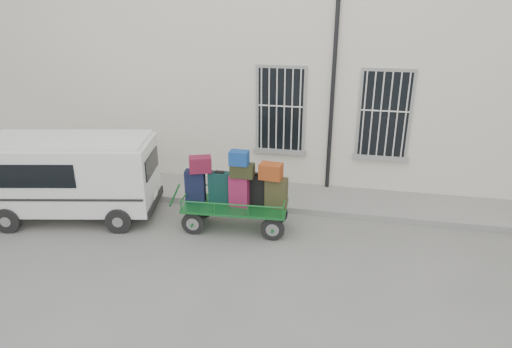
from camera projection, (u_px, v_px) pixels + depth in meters
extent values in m
plane|color=slate|center=(276.00, 239.00, 10.27)|extent=(80.00, 80.00, 0.00)
cube|color=beige|center=(306.00, 68.00, 14.17)|extent=(24.00, 5.00, 6.00)
cylinder|color=black|center=(333.00, 92.00, 11.72)|extent=(0.11, 0.11, 5.60)
cube|color=black|center=(281.00, 110.00, 12.23)|extent=(1.20, 0.08, 2.20)
cube|color=gray|center=(280.00, 151.00, 12.64)|extent=(1.45, 0.22, 0.12)
cube|color=black|center=(384.00, 115.00, 11.72)|extent=(1.20, 0.08, 2.20)
cube|color=gray|center=(380.00, 157.00, 12.13)|extent=(1.45, 0.22, 0.12)
cube|color=gray|center=(289.00, 197.00, 12.25)|extent=(24.00, 1.70, 0.15)
cylinder|color=black|center=(193.00, 224.00, 10.39)|extent=(0.54, 0.09, 0.54)
cylinder|color=gray|center=(193.00, 224.00, 10.39)|extent=(0.30, 0.11, 0.30)
cylinder|color=black|center=(202.00, 208.00, 11.14)|extent=(0.54, 0.09, 0.54)
cylinder|color=gray|center=(202.00, 208.00, 11.14)|extent=(0.30, 0.11, 0.30)
cylinder|color=black|center=(273.00, 229.00, 10.13)|extent=(0.54, 0.09, 0.54)
cylinder|color=gray|center=(273.00, 229.00, 10.13)|extent=(0.30, 0.11, 0.30)
cylinder|color=black|center=(277.00, 213.00, 10.88)|extent=(0.54, 0.09, 0.54)
cylinder|color=gray|center=(277.00, 213.00, 10.88)|extent=(0.30, 0.11, 0.30)
cube|color=#176427|center=(236.00, 206.00, 10.52)|extent=(2.42, 1.20, 0.05)
cylinder|color=#176427|center=(175.00, 196.00, 10.66)|extent=(0.31, 0.06, 0.60)
cube|color=black|center=(195.00, 186.00, 10.56)|extent=(0.48, 0.33, 0.77)
cube|color=black|center=(194.00, 170.00, 10.42)|extent=(0.19, 0.14, 0.03)
cube|color=#0C2B2C|center=(220.00, 187.00, 10.51)|extent=(0.52, 0.27, 0.74)
cube|color=black|center=(219.00, 172.00, 10.37)|extent=(0.21, 0.13, 0.03)
cube|color=maroon|center=(239.00, 191.00, 10.34)|extent=(0.46, 0.26, 0.74)
cube|color=black|center=(239.00, 175.00, 10.19)|extent=(0.18, 0.12, 0.03)
cube|color=black|center=(257.00, 189.00, 10.44)|extent=(0.45, 0.26, 0.72)
cube|color=black|center=(257.00, 174.00, 10.30)|extent=(0.18, 0.13, 0.03)
cube|color=#383A1D|center=(276.00, 193.00, 10.30)|extent=(0.51, 0.32, 0.69)
cube|color=black|center=(277.00, 178.00, 10.17)|extent=(0.20, 0.15, 0.03)
cube|color=maroon|center=(200.00, 164.00, 10.31)|extent=(0.58, 0.48, 0.35)
cube|color=black|center=(242.00, 170.00, 10.13)|extent=(0.52, 0.31, 0.30)
cube|color=maroon|center=(271.00, 171.00, 10.11)|extent=(0.53, 0.39, 0.35)
cube|color=navy|center=(239.00, 158.00, 10.01)|extent=(0.42, 0.30, 0.31)
cube|color=silver|center=(71.00, 174.00, 10.93)|extent=(4.15, 2.41, 1.59)
cube|color=silver|center=(66.00, 140.00, 10.62)|extent=(3.95, 2.25, 0.09)
cube|color=black|center=(31.00, 176.00, 10.05)|extent=(1.92, 0.42, 0.55)
cube|color=black|center=(152.00, 163.00, 10.82)|extent=(0.28, 1.22, 0.49)
cube|color=black|center=(155.00, 202.00, 11.19)|extent=(0.41, 1.62, 0.19)
cube|color=white|center=(156.00, 195.00, 11.12)|extent=(0.10, 0.37, 0.11)
cylinder|color=black|center=(8.00, 220.00, 10.48)|extent=(0.63, 0.31, 0.60)
cylinder|color=black|center=(39.00, 192.00, 12.00)|extent=(0.63, 0.31, 0.60)
cylinder|color=black|center=(119.00, 220.00, 10.47)|extent=(0.63, 0.31, 0.60)
cylinder|color=black|center=(136.00, 192.00, 11.98)|extent=(0.63, 0.31, 0.60)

